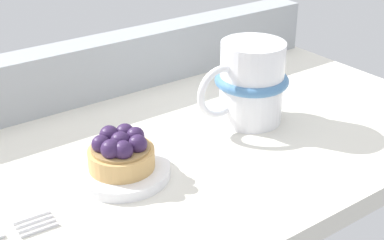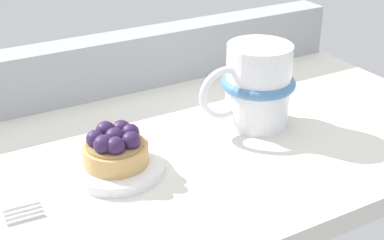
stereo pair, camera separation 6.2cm
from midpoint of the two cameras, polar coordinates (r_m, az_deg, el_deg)
The scene contains 5 objects.
ground_plane at distance 63.76cm, azimuth -5.69°, elevation -3.84°, with size 74.96×40.18×2.46cm, color silver.
window_rail_back at distance 75.97cm, azimuth -12.77°, elevation 5.09°, with size 73.46×4.76×7.75cm, color #9EA3A8.
dessert_plate at distance 58.22cm, azimuth -10.28°, elevation -5.38°, with size 10.01×10.01×1.13cm.
raspberry_tart at distance 57.00cm, azimuth -10.49°, elevation -3.30°, with size 6.87×6.87×4.04cm.
coffee_mug at distance 66.85cm, azimuth 3.43°, elevation 3.85°, with size 12.71×9.06×10.16cm.
Camera 1 is at (-29.62, -46.19, 31.09)cm, focal length 51.42 mm.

